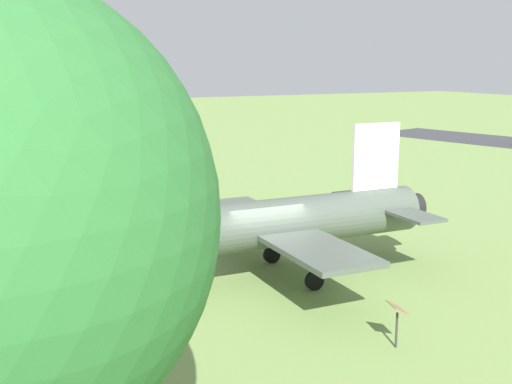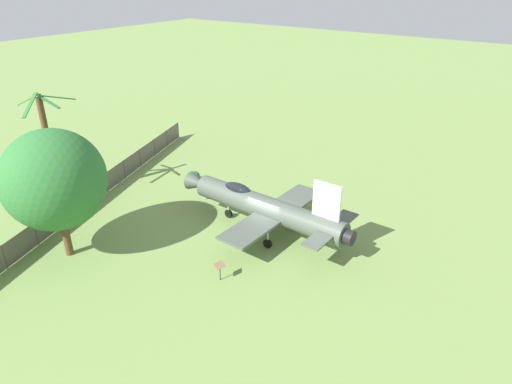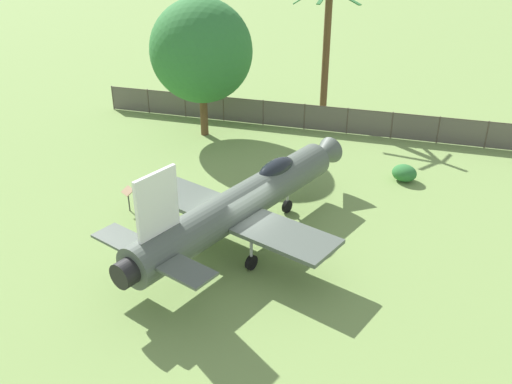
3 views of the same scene
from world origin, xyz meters
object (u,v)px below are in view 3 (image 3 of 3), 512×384
object	(u,v)px
palm_tree	(326,51)
shrub_near_fence	(404,173)
display_jet	(245,200)
shade_tree	(201,51)
info_plaque	(128,194)

from	to	relation	value
palm_tree	shrub_near_fence	size ratio (longest dim) A/B	6.64
display_jet	shrub_near_fence	world-z (taller)	display_jet
shrub_near_fence	shade_tree	bearing A→B (deg)	-85.28
shade_tree	display_jet	bearing A→B (deg)	48.38
shrub_near_fence	info_plaque	size ratio (longest dim) A/B	1.10
info_plaque	shade_tree	bearing A→B (deg)	-159.90
display_jet	info_plaque	world-z (taller)	display_jet
display_jet	info_plaque	bearing A→B (deg)	102.54
display_jet	palm_tree	xyz separation A→B (m)	(-15.47, -5.13, 2.36)
display_jet	shade_tree	xyz separation A→B (m)	(-8.22, -9.25, 3.19)
shade_tree	palm_tree	size ratio (longest dim) A/B	0.97
display_jet	shrub_near_fence	xyz separation A→B (m)	(-9.24, 3.15, -1.46)
shade_tree	info_plaque	distance (m)	10.78
palm_tree	shade_tree	bearing A→B (deg)	-29.59
display_jet	info_plaque	xyz separation A→B (m)	(1.09, -5.84, -1.04)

